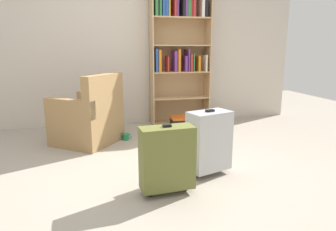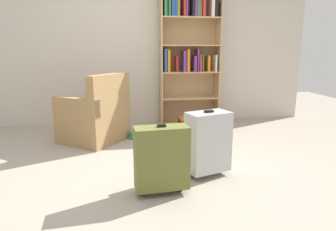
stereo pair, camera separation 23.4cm
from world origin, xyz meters
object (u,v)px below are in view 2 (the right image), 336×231
object	(u,v)px
bookshelf	(189,49)
armchair	(96,118)
mug	(132,136)
suitcase_olive	(162,158)
suitcase_silver	(208,142)
storage_box	(191,122)

from	to	relation	value
bookshelf	armchair	xyz separation A→B (m)	(-1.41, -0.81, -0.88)
armchair	mug	world-z (taller)	armchair
armchair	suitcase_olive	size ratio (longest dim) A/B	1.62
mug	armchair	bearing A→B (deg)	-178.89
suitcase_olive	suitcase_silver	bearing A→B (deg)	32.61
suitcase_olive	storage_box	bearing A→B (deg)	70.63
bookshelf	suitcase_silver	bearing A→B (deg)	-96.96
armchair	suitcase_silver	world-z (taller)	armchair
mug	storage_box	world-z (taller)	storage_box
suitcase_silver	suitcase_olive	size ratio (longest dim) A/B	1.07
armchair	bookshelf	bearing A→B (deg)	29.77
bookshelf	mug	world-z (taller)	bookshelf
armchair	suitcase_olive	distance (m)	1.74
storage_box	suitcase_silver	size ratio (longest dim) A/B	0.56
bookshelf	suitcase_silver	distance (m)	2.28
suitcase_silver	bookshelf	bearing A→B (deg)	83.04
armchair	suitcase_olive	world-z (taller)	armchair
mug	storage_box	xyz separation A→B (m)	(0.91, 0.41, 0.05)
bookshelf	storage_box	world-z (taller)	bookshelf
armchair	mug	distance (m)	0.54
suitcase_silver	suitcase_olive	bearing A→B (deg)	-147.39
suitcase_silver	mug	bearing A→B (deg)	117.83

